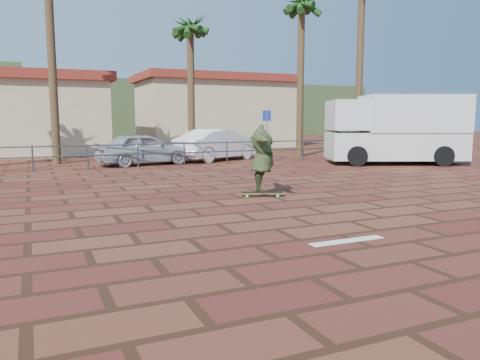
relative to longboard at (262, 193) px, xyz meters
name	(u,v)px	position (x,y,z in m)	size (l,w,h in m)	color
ground	(276,229)	(-1.41, -3.36, -0.09)	(120.00, 120.00, 0.00)	brown
paint_stripe	(347,241)	(-0.71, -4.56, -0.09)	(1.40, 0.22, 0.01)	white
guardrail	(138,151)	(-1.41, 8.64, 0.59)	(24.06, 0.06, 1.00)	#47494F
palm_center	(190,30)	(2.09, 12.14, 6.27)	(2.40, 2.40, 7.75)	brown
palm_right	(302,9)	(7.59, 10.64, 7.49)	(2.40, 2.40, 9.05)	brown
building_east	(214,111)	(6.59, 20.64, 2.44)	(10.60, 6.60, 5.00)	beige
hill_front	(67,110)	(-1.41, 46.64, 2.91)	(70.00, 18.00, 6.00)	#384C28
longboard	(262,193)	(0.00, 0.00, 0.00)	(1.16, 0.69, 0.11)	olive
skateboarder	(262,158)	(0.00, 0.00, 0.91)	(2.18, 0.59, 1.77)	#323F21
campervan	(396,128)	(9.44, 5.50, 1.50)	(6.32, 4.58, 3.03)	silver
car_silver	(144,149)	(-0.94, 9.64, 0.60)	(1.64, 4.09, 1.39)	#B0B4B7
car_white	(218,145)	(2.83, 10.34, 0.66)	(1.60, 4.58, 1.51)	white
street_sign	(267,126)	(4.59, 8.64, 1.57)	(0.48, 0.16, 2.39)	gray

